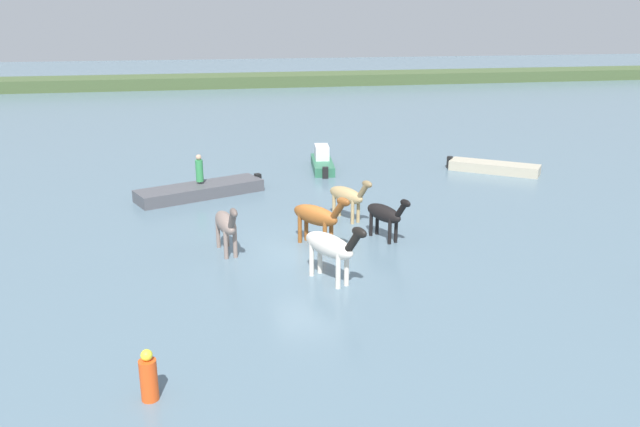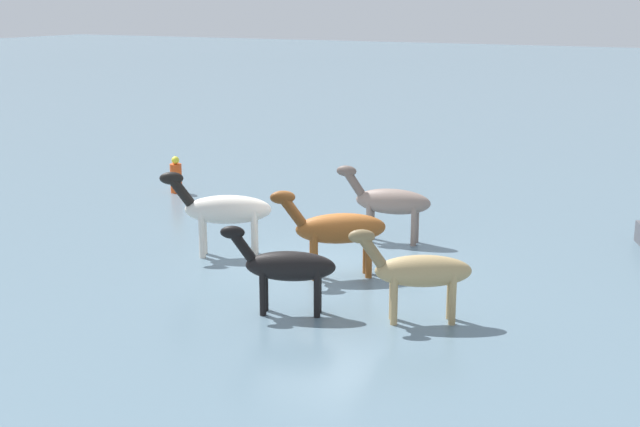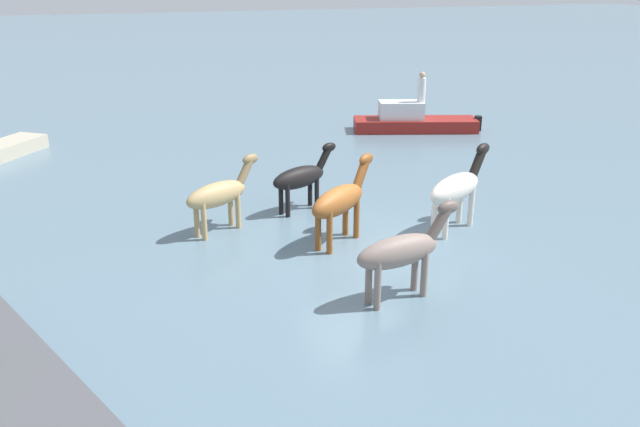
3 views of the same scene
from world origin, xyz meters
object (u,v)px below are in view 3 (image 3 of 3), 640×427
Objects in this scene: horse_gray_outer at (340,200)px; horse_lead at (457,188)px; horse_pinto_flank at (402,251)px; horse_mid_herd at (301,177)px; horse_dun_straggler at (219,194)px; boat_tender_starboard at (413,123)px; person_spotter_bow at (422,88)px; boat_skiff_near at (2,383)px.

horse_lead is (-0.20, -3.01, 0.03)m from horse_gray_outer.
horse_pinto_flank is 1.12× the size of horse_mid_herd.
horse_dun_straggler is 0.43× the size of boat_tender_starboard.
person_spotter_bow reaches higher than boat_tender_starboard.
person_spotter_bow is (9.63, -7.32, 0.68)m from horse_gray_outer.
horse_pinto_flank reaches higher than boat_skiff_near.
horse_mid_herd is 2.49m from horse_dun_straggler.
boat_skiff_near is (-6.18, 6.91, -0.76)m from horse_mid_herd.
horse_gray_outer is 0.94× the size of horse_pinto_flank.
horse_mid_herd is 10.37m from boat_tender_starboard.
horse_gray_outer reaches higher than horse_pinto_flank.
horse_gray_outer is 3.02m from horse_lead.
horse_gray_outer is at bearing 81.36° from horse_pinto_flank.
horse_pinto_flank is at bearing -164.17° from horse_lead.
person_spotter_bow is at bearing 21.66° from horse_mid_herd.
horse_dun_straggler is 1.84× the size of person_spotter_bow.
horse_mid_herd is at bearing 82.35° from horse_pinto_flank.
horse_mid_herd is at bearing -10.09° from horse_dun_straggler.
horse_mid_herd is 9.30m from boat_skiff_near.
horse_gray_outer is at bearing 73.12° from boat_tender_starboard.
horse_lead is 2.06× the size of person_spotter_bow.
horse_lead is 4.11m from horse_mid_herd.
horse_gray_outer reaches higher than horse_dun_straggler.
horse_lead is at bearing -62.07° from horse_mid_herd.
horse_gray_outer is 0.92× the size of horse_lead.
horse_pinto_flank is at bearing -110.01° from horse_mid_herd.
horse_lead reaches higher than horse_mid_herd.
boat_skiff_near is 4.74× the size of person_spotter_bow.
horse_lead reaches higher than horse_pinto_flank.
horse_mid_herd is 0.42× the size of boat_tender_starboard.
horse_dun_straggler is 7.11m from boat_skiff_near.
horse_lead is at bearing -46.51° from horse_dun_straggler.
boat_tender_starboard is at bearing 49.99° from person_spotter_bow.
horse_mid_herd is (2.43, 0.15, -0.13)m from horse_gray_outer.
horse_pinto_flank is 5.48m from horse_mid_herd.
horse_mid_herd is 0.99× the size of horse_dun_straggler.
horse_gray_outer is 3.03m from horse_dun_straggler.
horse_dun_straggler is (4.72, 2.59, -0.04)m from horse_pinto_flank.
boat_skiff_near is at bearing -157.65° from horse_dun_straggler.
horse_dun_straggler is (-0.75, 2.37, 0.04)m from horse_mid_herd.
horse_gray_outer reaches higher than boat_skiff_near.
horse_pinto_flank is 2.02× the size of person_spotter_bow.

